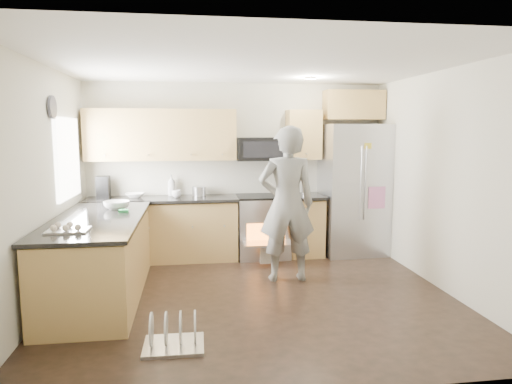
{
  "coord_description": "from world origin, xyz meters",
  "views": [
    {
      "loc": [
        -0.69,
        -4.97,
        1.89
      ],
      "look_at": [
        0.08,
        0.5,
        1.15
      ],
      "focal_mm": 32.0,
      "sensor_mm": 36.0,
      "label": 1
    }
  ],
  "objects": [
    {
      "name": "ground",
      "position": [
        0.0,
        0.0,
        0.0
      ],
      "size": [
        4.5,
        4.5,
        0.0
      ],
      "primitive_type": "plane",
      "color": "black",
      "rests_on": "ground"
    },
    {
      "name": "room_shell",
      "position": [
        -0.04,
        0.02,
        1.67
      ],
      "size": [
        4.54,
        4.04,
        2.62
      ],
      "color": "beige",
      "rests_on": "ground"
    },
    {
      "name": "back_cabinet_run",
      "position": [
        -0.59,
        1.75,
        0.96
      ],
      "size": [
        4.45,
        0.64,
        2.5
      ],
      "color": "olive",
      "rests_on": "ground"
    },
    {
      "name": "peninsula",
      "position": [
        -1.75,
        0.25,
        0.46
      ],
      "size": [
        0.96,
        2.36,
        1.02
      ],
      "color": "olive",
      "rests_on": "ground"
    },
    {
      "name": "stove_range",
      "position": [
        0.35,
        1.69,
        0.68
      ],
      "size": [
        0.76,
        0.97,
        1.79
      ],
      "color": "#B7B7BC",
      "rests_on": "ground"
    },
    {
      "name": "refrigerator",
      "position": [
        1.77,
        1.7,
        0.99
      ],
      "size": [
        1.0,
        0.8,
        1.99
      ],
      "rotation": [
        0.0,
        0.0,
        0.04
      ],
      "color": "#B7B7BC",
      "rests_on": "ground"
    },
    {
      "name": "person",
      "position": [
        0.48,
        0.56,
        0.98
      ],
      "size": [
        0.72,
        0.48,
        1.95
      ],
      "primitive_type": "imported",
      "rotation": [
        0.0,
        0.0,
        3.12
      ],
      "color": "gray",
      "rests_on": "ground"
    },
    {
      "name": "dish_rack",
      "position": [
        -0.88,
        -1.12,
        0.09
      ],
      "size": [
        0.53,
        0.43,
        0.33
      ],
      "rotation": [
        0.0,
        0.0,
        -0.02
      ],
      "color": "#B7B7BC",
      "rests_on": "ground"
    }
  ]
}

